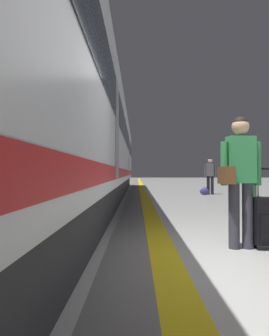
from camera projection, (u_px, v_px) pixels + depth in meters
name	position (u px, v px, depth m)	size (l,w,h in m)	color
ground_plane	(222.00, 259.00, 3.66)	(120.00, 120.00, 0.00)	silver
safety_line_strip	(145.00, 196.00, 13.66)	(0.36, 80.00, 0.01)	yellow
tactile_edge_band	(136.00, 196.00, 13.66)	(0.72, 80.00, 0.01)	slate
high_speed_train	(84.00, 131.00, 11.18)	(2.94, 29.94, 4.97)	#38383D
traveller_foreground	(240.00, 172.00, 4.18)	(0.56, 0.31, 1.76)	#383842
rolling_suitcase_foreground	(268.00, 221.00, 4.16)	(0.39, 0.26, 1.07)	black
passenger_near	(210.00, 173.00, 14.58)	(0.51, 0.30, 1.70)	black
duffel_bag_near	(205.00, 191.00, 14.30)	(0.44, 0.26, 0.36)	navy
waste_bin	(251.00, 186.00, 13.08)	(0.46, 0.46, 0.91)	#2D6638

